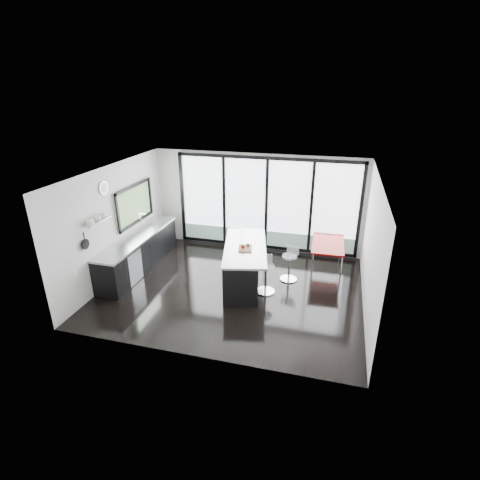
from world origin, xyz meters
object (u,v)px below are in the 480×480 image
(bar_stool_near, at_px, (266,279))
(bar_stool_far, at_px, (289,268))
(red_table, at_px, (327,256))
(island, at_px, (242,264))

(bar_stool_near, distance_m, bar_stool_far, 0.86)
(bar_stool_far, distance_m, red_table, 1.20)
(bar_stool_far, xyz_separation_m, red_table, (0.87, 0.82, 0.04))
(bar_stool_near, bearing_deg, island, 131.50)
(island, height_order, bar_stool_near, island)
(island, relative_size, bar_stool_near, 3.58)
(island, bearing_deg, bar_stool_far, 19.00)
(bar_stool_near, bearing_deg, red_table, 29.45)
(bar_stool_near, bearing_deg, bar_stool_far, 38.61)
(island, distance_m, bar_stool_near, 0.76)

